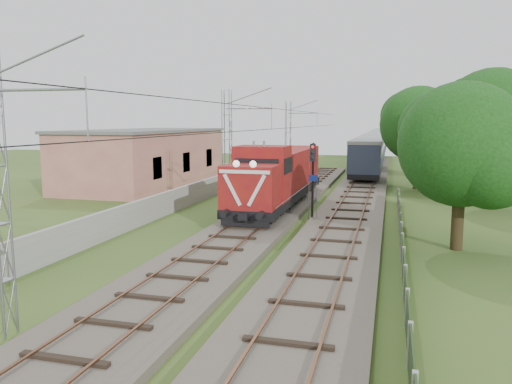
% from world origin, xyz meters
% --- Properties ---
extents(ground, '(140.00, 140.00, 0.00)m').
position_xyz_m(ground, '(0.00, 0.00, 0.00)').
color(ground, '#2F4B1C').
rests_on(ground, ground).
extents(track_main, '(4.20, 70.00, 0.45)m').
position_xyz_m(track_main, '(0.00, 7.00, 0.18)').
color(track_main, '#6B6054').
rests_on(track_main, ground).
extents(track_side, '(4.20, 80.00, 0.45)m').
position_xyz_m(track_side, '(5.00, 20.00, 0.18)').
color(track_side, '#6B6054').
rests_on(track_side, ground).
extents(catenary, '(3.31, 70.00, 8.00)m').
position_xyz_m(catenary, '(-2.95, 12.00, 4.05)').
color(catenary, gray).
rests_on(catenary, ground).
extents(boundary_wall, '(0.25, 40.00, 1.50)m').
position_xyz_m(boundary_wall, '(-6.50, 12.00, 0.75)').
color(boundary_wall, '#9E9E99').
rests_on(boundary_wall, ground).
extents(station_building, '(8.40, 20.40, 5.22)m').
position_xyz_m(station_building, '(-15.00, 24.00, 2.63)').
color(station_building, tan).
rests_on(station_building, ground).
extents(fence, '(0.12, 32.00, 1.20)m').
position_xyz_m(fence, '(8.00, 3.00, 0.60)').
color(fence, black).
rests_on(fence, ground).
extents(locomotive, '(3.07, 17.54, 4.45)m').
position_xyz_m(locomotive, '(0.00, 14.42, 2.28)').
color(locomotive, black).
rests_on(locomotive, ground).
extents(coach_rake, '(3.04, 90.81, 3.52)m').
position_xyz_m(coach_rake, '(5.00, 72.50, 2.53)').
color(coach_rake, black).
rests_on(coach_rake, ground).
extents(signal_post, '(0.52, 0.41, 4.74)m').
position_xyz_m(signal_post, '(2.95, 10.14, 3.26)').
color(signal_post, black).
rests_on(signal_post, ground).
extents(tree_a, '(6.03, 5.75, 7.82)m').
position_xyz_m(tree_a, '(10.58, 5.47, 4.88)').
color(tree_a, '#382B17').
rests_on(tree_a, ground).
extents(tree_b, '(7.39, 7.03, 9.57)m').
position_xyz_m(tree_b, '(14.01, 18.06, 5.97)').
color(tree_b, '#382B17').
rests_on(tree_b, ground).
extents(tree_c, '(6.99, 6.65, 9.06)m').
position_xyz_m(tree_c, '(9.71, 27.05, 5.65)').
color(tree_c, '#382B17').
rests_on(tree_c, ground).
extents(tree_d, '(5.74, 5.46, 7.43)m').
position_xyz_m(tree_d, '(13.53, 34.79, 4.64)').
color(tree_d, '#382B17').
rests_on(tree_d, ground).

